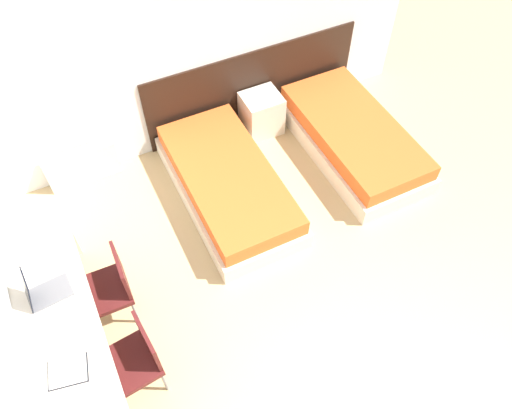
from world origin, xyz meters
TOP-DOWN VIEW (x-y plane):
  - wall_back at (0.00, 3.72)m, footprint 5.52×0.05m
  - headboard_panel at (0.77, 3.68)m, footprint 2.69×0.03m
  - bed_near_window at (-0.03, 2.65)m, footprint 0.98×2.00m
  - bed_near_door at (1.57, 2.65)m, footprint 0.98×2.00m
  - nightstand at (0.77, 3.45)m, footprint 0.45×0.41m
  - radiator at (-1.39, 3.60)m, footprint 0.79×0.12m
  - desk at (-1.96, 1.48)m, footprint 0.60×2.35m
  - chair_near_laptop at (-1.53, 1.85)m, footprint 0.46×0.46m
  - chair_near_notebook at (-1.53, 1.12)m, footprint 0.48×0.48m
  - laptop at (-2.00, 1.82)m, footprint 0.36×0.26m
  - open_notebook at (-1.98, 1.12)m, footprint 0.32×0.28m

SIDE VIEW (x-z plane):
  - bed_near_window at x=-0.03m, z-range -0.01..0.42m
  - bed_near_door at x=1.57m, z-range -0.01..0.42m
  - radiator at x=-1.39m, z-range 0.00..0.45m
  - nightstand at x=0.77m, z-range 0.00..0.52m
  - chair_near_laptop at x=-1.53m, z-range 0.06..0.88m
  - chair_near_notebook at x=-1.53m, z-range 0.06..0.88m
  - headboard_panel at x=0.77m, z-range 0.00..0.99m
  - desk at x=-1.96m, z-range 0.22..0.97m
  - open_notebook at x=-1.98m, z-range 0.75..0.76m
  - laptop at x=-2.00m, z-range 0.64..0.99m
  - wall_back at x=0.00m, z-range 0.00..2.70m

